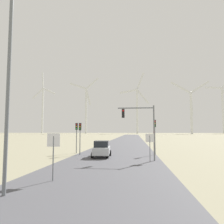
# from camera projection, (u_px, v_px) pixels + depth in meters

# --- Properties ---
(road_surface) EXTENTS (10.00, 240.00, 0.01)m
(road_surface) POSITION_uv_depth(u_px,v_px,m) (124.00, 144.00, 48.63)
(road_surface) COLOR #47474C
(road_surface) RESTS_ON ground
(streetlamp) EXTENTS (2.75, 0.32, 12.37)m
(streetlamp) POSITION_uv_depth(u_px,v_px,m) (10.00, 38.00, 10.63)
(streetlamp) COLOR slate
(streetlamp) RESTS_ON ground
(stop_sign_near) EXTENTS (0.81, 0.07, 2.82)m
(stop_sign_near) POSITION_uv_depth(u_px,v_px,m) (53.00, 147.00, 13.11)
(stop_sign_near) COLOR slate
(stop_sign_near) RESTS_ON ground
(stop_sign_far) EXTENTS (0.81, 0.07, 2.69)m
(stop_sign_far) POSITION_uv_depth(u_px,v_px,m) (150.00, 142.00, 20.91)
(stop_sign_far) COLOR slate
(stop_sign_far) RESTS_ON ground
(traffic_light_post_near_left) EXTENTS (0.28, 0.34, 3.99)m
(traffic_light_post_near_left) POSITION_uv_depth(u_px,v_px,m) (77.00, 131.00, 29.00)
(traffic_light_post_near_left) COLOR slate
(traffic_light_post_near_left) RESTS_ON ground
(traffic_light_post_near_right) EXTENTS (0.28, 0.34, 4.33)m
(traffic_light_post_near_right) POSITION_uv_depth(u_px,v_px,m) (155.00, 129.00, 27.22)
(traffic_light_post_near_right) COLOR slate
(traffic_light_post_near_right) RESTS_ON ground
(traffic_light_post_mid_left) EXTENTS (0.28, 0.34, 3.93)m
(traffic_light_post_mid_left) POSITION_uv_depth(u_px,v_px,m) (80.00, 131.00, 27.12)
(traffic_light_post_mid_left) COLOR slate
(traffic_light_post_mid_left) RESTS_ON ground
(traffic_light_mast_overhead) EXTENTS (3.72, 0.35, 5.54)m
(traffic_light_mast_overhead) POSITION_uv_depth(u_px,v_px,m) (141.00, 121.00, 22.13)
(traffic_light_mast_overhead) COLOR slate
(traffic_light_mast_overhead) RESTS_ON ground
(car_approaching) EXTENTS (2.10, 4.22, 1.83)m
(car_approaching) POSITION_uv_depth(u_px,v_px,m) (102.00, 149.00, 24.84)
(car_approaching) COLOR #B7BCC1
(car_approaching) RESTS_ON ground
(wind_turbine_far_left) EXTENTS (33.10, 11.01, 73.91)m
(wind_turbine_far_left) POSITION_uv_depth(u_px,v_px,m) (43.00, 106.00, 261.80)
(wind_turbine_far_left) COLOR silver
(wind_turbine_far_left) RESTS_ON ground
(wind_turbine_left) EXTENTS (30.08, 9.83, 61.52)m
(wind_turbine_left) POSITION_uv_depth(u_px,v_px,m) (86.00, 106.00, 234.15)
(wind_turbine_left) COLOR silver
(wind_turbine_left) RESTS_ON ground
(wind_turbine_center) EXTENTS (31.45, 5.47, 65.36)m
(wind_turbine_center) POSITION_uv_depth(u_px,v_px,m) (137.00, 106.00, 233.84)
(wind_turbine_center) COLOR silver
(wind_turbine_center) RESTS_ON ground
(wind_turbine_right) EXTENTS (37.05, 6.17, 50.39)m
(wind_turbine_right) POSITION_uv_depth(u_px,v_px,m) (191.00, 107.00, 203.43)
(wind_turbine_right) COLOR silver
(wind_turbine_right) RESTS_ON ground
(wind_turbine_far_right) EXTENTS (26.97, 12.38, 65.90)m
(wind_turbine_far_right) POSITION_uv_depth(u_px,v_px,m) (223.00, 106.00, 245.52)
(wind_turbine_far_right) COLOR silver
(wind_turbine_far_right) RESTS_ON ground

